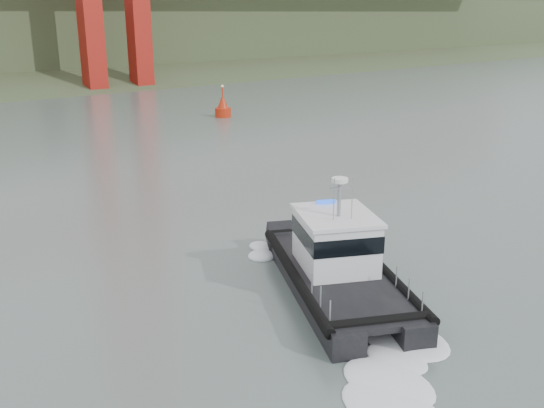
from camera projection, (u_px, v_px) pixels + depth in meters
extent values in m
plane|color=#4B5953|center=(379.00, 277.00, 28.39)|extent=(400.00, 400.00, 0.00)
cube|color=black|center=(308.00, 286.00, 26.51)|extent=(6.05, 10.47, 1.20)
cube|color=black|center=(367.00, 280.00, 27.05)|extent=(6.05, 10.47, 1.20)
cube|color=black|center=(342.00, 277.00, 26.17)|extent=(7.81, 10.32, 0.25)
cube|color=silver|center=(335.00, 242.00, 26.72)|extent=(4.29, 4.57, 2.31)
cube|color=black|center=(336.00, 233.00, 26.59)|extent=(4.37, 4.65, 0.75)
cube|color=silver|center=(336.00, 215.00, 26.34)|extent=(4.56, 4.84, 0.16)
cylinder|color=gray|center=(339.00, 199.00, 25.82)|extent=(0.16, 0.16, 1.80)
cylinder|color=white|center=(340.00, 180.00, 25.56)|extent=(0.70, 0.70, 0.18)
cylinder|color=#AB220B|center=(223.00, 113.00, 71.72)|extent=(1.91, 1.91, 1.28)
cone|color=#AB220B|center=(223.00, 103.00, 71.34)|extent=(1.49, 1.49, 1.91)
cylinder|color=#AB220B|center=(222.00, 92.00, 70.95)|extent=(0.17, 0.17, 1.06)
sphere|color=#E5D87F|center=(222.00, 86.00, 70.76)|extent=(0.32, 0.32, 0.32)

